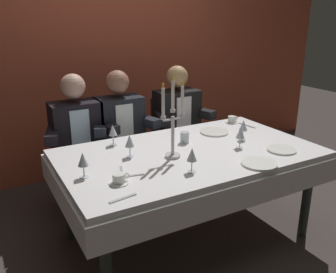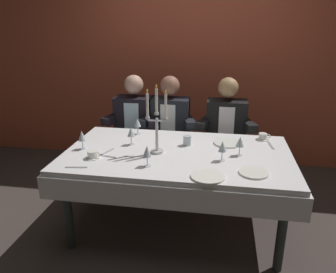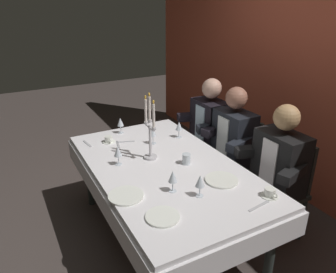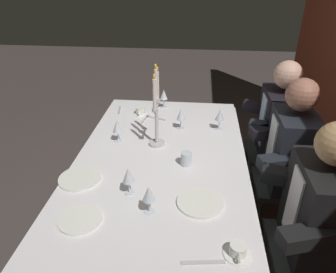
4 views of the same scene
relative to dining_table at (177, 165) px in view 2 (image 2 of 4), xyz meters
name	(u,v)px [view 2 (image 2 of 4)]	position (x,y,z in m)	size (l,w,h in m)	color
ground_plane	(177,226)	(0.00, 0.00, -0.62)	(12.00, 12.00, 0.00)	#423834
back_wall	(196,58)	(0.00, 1.66, 0.73)	(6.00, 0.12, 2.70)	#BE5037
dining_table	(177,165)	(0.00, 0.00, 0.00)	(1.94, 1.14, 0.74)	white
candelabra	(157,126)	(-0.17, -0.04, 0.35)	(0.19, 0.11, 0.58)	silver
dinner_plate_0	(228,143)	(0.42, 0.26, 0.13)	(0.25, 0.25, 0.01)	white
dinner_plate_1	(254,173)	(0.61, -0.33, 0.13)	(0.22, 0.22, 0.01)	white
dinner_plate_2	(208,176)	(0.28, -0.44, 0.13)	(0.25, 0.25, 0.01)	white
wine_glass_0	(137,123)	(-0.45, 0.40, 0.23)	(0.07, 0.07, 0.16)	silver
wine_glass_1	(240,142)	(0.51, 0.01, 0.23)	(0.07, 0.07, 0.16)	silver
wine_glass_2	(147,152)	(-0.19, -0.32, 0.24)	(0.07, 0.07, 0.16)	silver
wine_glass_3	(131,132)	(-0.43, 0.11, 0.24)	(0.07, 0.07, 0.16)	silver
wine_glass_4	(82,136)	(-0.82, -0.07, 0.24)	(0.07, 0.07, 0.16)	silver
wine_glass_5	(222,147)	(0.37, -0.13, 0.23)	(0.07, 0.07, 0.16)	silver
water_tumbler_0	(187,140)	(0.06, 0.17, 0.16)	(0.07, 0.07, 0.09)	silver
coffee_cup_0	(92,155)	(-0.66, -0.25, 0.15)	(0.13, 0.12, 0.06)	white
coffee_cup_1	(263,137)	(0.74, 0.43, 0.15)	(0.13, 0.12, 0.06)	white
spoon_0	(107,152)	(-0.58, -0.11, 0.12)	(0.17, 0.02, 0.01)	#B7B7BC
fork_1	(107,156)	(-0.56, -0.19, 0.12)	(0.17, 0.02, 0.01)	#B7B7BC
spoon_2	(76,167)	(-0.71, -0.44, 0.12)	(0.17, 0.02, 0.01)	#B7B7BC
knife_3	(271,145)	(0.80, 0.28, 0.12)	(0.19, 0.02, 0.01)	#B7B7BC
seated_diner_0	(135,120)	(-0.61, 0.89, 0.11)	(0.63, 0.48, 1.24)	#272E2B
seated_diner_1	(170,121)	(-0.21, 0.89, 0.11)	(0.63, 0.48, 1.24)	#272E2B
seated_diner_2	(226,124)	(0.41, 0.89, 0.11)	(0.63, 0.48, 1.24)	#272E2B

